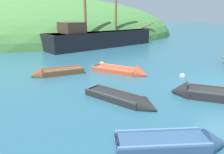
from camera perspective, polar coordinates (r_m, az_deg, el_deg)
name	(u,v)px	position (r m, az deg, el deg)	size (l,w,h in m)	color
shore_hill	(48,37)	(37.34, -16.26, 10.00)	(44.01, 27.65, 12.34)	#477F3D
sailing_ship	(99,41)	(25.56, -3.37, 9.42)	(15.64, 6.35, 11.96)	black
rowboat_far	(207,95)	(11.12, 23.58, -4.28)	(3.46, 3.54, 1.13)	black
rowboat_outer_right	(176,145)	(6.87, 16.38, -16.66)	(3.41, 2.05, 0.87)	#335175
rowboat_near_dock	(125,101)	(9.67, 3.35, -6.21)	(2.33, 3.66, 0.86)	black
rowboat_portside	(125,72)	(14.24, 3.29, 1.29)	(3.08, 3.78, 1.08)	#C64C2D
rowboat_center	(54,73)	(14.33, -14.92, 0.96)	(3.30, 1.09, 1.02)	brown
buoy_yellow	(102,64)	(16.89, -2.68, 3.45)	(0.35, 0.35, 0.35)	yellow
buoy_white	(182,76)	(14.34, 17.86, 0.29)	(0.32, 0.32, 0.32)	white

